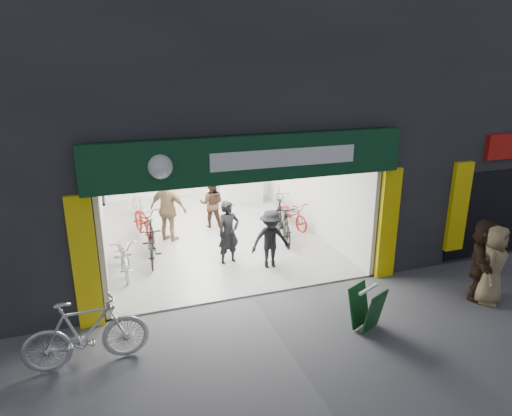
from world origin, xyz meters
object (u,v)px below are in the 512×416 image
bike_left_front (124,254)px  sandwich_board (367,307)px  parked_bike (86,332)px  bike_right_front (282,222)px  pedestrian_near (493,265)px

bike_left_front → sandwich_board: (4.14, -3.98, -0.03)m
parked_bike → bike_right_front: bearing=-53.1°
parked_bike → bike_left_front: bearing=-14.6°
bike_left_front → bike_right_front: bike_right_front is taller
pedestrian_near → bike_right_front: bearing=88.6°
bike_right_front → sandwich_board: bike_right_front is taller
parked_bike → sandwich_board: parked_bike is taller
bike_left_front → parked_bike: (-0.80, -3.39, 0.12)m
bike_left_front → parked_bike: 3.49m
parked_bike → pedestrian_near: bearing=-95.2°
bike_right_front → parked_bike: 6.49m
bike_left_front → sandwich_board: 5.74m
bike_right_front → pedestrian_near: bearing=-49.7°
parked_bike → sandwich_board: bearing=-98.1°
bike_left_front → pedestrian_near: pedestrian_near is taller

